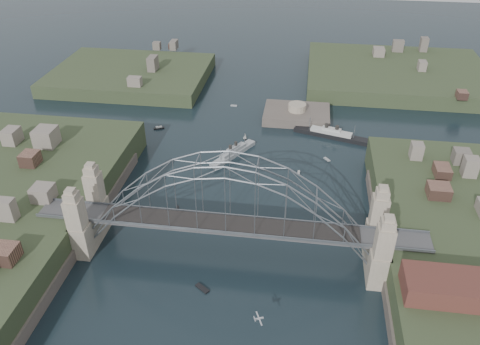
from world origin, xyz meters
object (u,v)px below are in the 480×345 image
Objects in this scene: bridge at (228,209)px; naval_cruiser_far at (195,89)px; fort_island at (296,119)px; naval_cruiser_near at (233,153)px; ocean_liner at (331,134)px; wharf_shed at (461,288)px.

naval_cruiser_far is at bearing 107.27° from bridge.
bridge reaches higher than fort_island.
naval_cruiser_far is (-27.58, 88.72, -11.51)m from bridge.
fort_island is (12.00, 70.00, -12.66)m from bridge.
bridge is 93.62m from naval_cruiser_far.
bridge is 4.81× the size of naval_cruiser_near.
wharf_shed is at bearing -74.07° from ocean_liner.
naval_cruiser_near is at bearing -151.15° from ocean_liner.
fort_island is 1.41× the size of naval_cruiser_far.
fort_island is at bearing 134.10° from ocean_liner.
naval_cruiser_near is 1.12× the size of naval_cruiser_far.
bridge is 3.82× the size of fort_island.
ocean_liner reaches higher than naval_cruiser_far.
ocean_liner is at bearing -30.87° from naval_cruiser_far.
fort_island is 1.26× the size of naval_cruiser_near.
ocean_liner is (-20.62, 72.26, -9.09)m from wharf_shed.
naval_cruiser_near is at bearing -122.36° from fort_island.
fort_island is at bearing -25.32° from naval_cruiser_far.
naval_cruiser_near is at bearing 131.32° from wharf_shed.
fort_island is 90.48m from wharf_shed.
wharf_shed reaches higher than naval_cruiser_far.
ocean_liner reaches higher than naval_cruiser_near.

